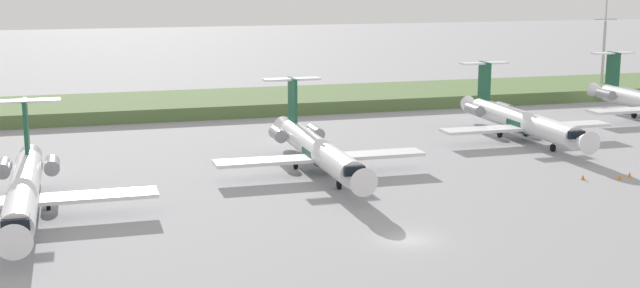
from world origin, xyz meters
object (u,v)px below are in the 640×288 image
object	(u,v)px
safety_cone_rear_marker	(630,174)
safety_cone_mid_marker	(620,177)
regional_jet_second	(24,189)
regional_jet_fourth	(520,120)
antenna_mast	(604,46)
regional_jet_third	(317,149)
safety_cone_front_marker	(583,177)

from	to	relation	value
safety_cone_rear_marker	safety_cone_mid_marker	bearing A→B (deg)	-158.30
safety_cone_rear_marker	regional_jet_second	bearing A→B (deg)	178.10
regional_jet_fourth	safety_cone_mid_marker	distance (m)	22.70
antenna_mast	regional_jet_second	bearing A→B (deg)	-150.46
regional_jet_fourth	safety_cone_mid_marker	size ratio (longest dim) A/B	56.36
regional_jet_third	safety_cone_front_marker	distance (m)	28.12
safety_cone_front_marker	regional_jet_second	bearing A→B (deg)	178.23
regional_jet_second	safety_cone_rear_marker	xyz separation A→B (m)	(60.63, -2.01, -2.26)
regional_jet_third	safety_cone_rear_marker	distance (m)	33.24
regional_jet_fourth	antenna_mast	size ratio (longest dim) A/B	1.54
safety_cone_front_marker	safety_cone_mid_marker	world-z (taller)	same
safety_cone_front_marker	safety_cone_rear_marker	distance (m)	5.44
regional_jet_second	regional_jet_fourth	xyz separation A→B (m)	(59.83, 19.87, 0.00)
regional_jet_second	safety_cone_front_marker	distance (m)	55.26
regional_jet_second	safety_cone_front_marker	world-z (taller)	regional_jet_second
regional_jet_third	regional_jet_second	bearing A→B (deg)	-161.85
regional_jet_second	antenna_mast	bearing A→B (deg)	29.54
safety_cone_mid_marker	antenna_mast	bearing A→B (deg)	57.53
regional_jet_fourth	regional_jet_third	bearing A→B (deg)	-161.41
safety_cone_front_marker	safety_cone_mid_marker	xyz separation A→B (m)	(3.72, -0.98, 0.00)
regional_jet_fourth	safety_cone_rear_marker	bearing A→B (deg)	-87.92
regional_jet_fourth	safety_cone_front_marker	world-z (taller)	regional_jet_fourth
safety_cone_front_marker	safety_cone_mid_marker	bearing A→B (deg)	-14.76
regional_jet_second	safety_cone_mid_marker	world-z (taller)	regional_jet_second
regional_jet_fourth	safety_cone_rear_marker	size ratio (longest dim) A/B	56.36
regional_jet_third	regional_jet_fourth	size ratio (longest dim) A/B	1.00
safety_cone_front_marker	antenna_mast	bearing A→B (deg)	54.45
safety_cone_front_marker	safety_cone_mid_marker	distance (m)	3.85
antenna_mast	safety_cone_rear_marker	size ratio (longest dim) A/B	36.62
antenna_mast	safety_cone_mid_marker	size ratio (longest dim) A/B	36.62
antenna_mast	safety_cone_mid_marker	distance (m)	67.35
regional_jet_third	safety_cone_mid_marker	bearing A→B (deg)	-22.91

